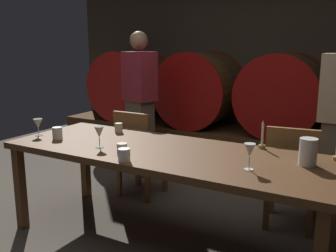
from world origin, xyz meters
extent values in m
plane|color=#4C443A|center=(0.00, 0.00, 0.00)|extent=(7.37, 7.37, 0.00)
cube|color=#473A2D|center=(0.00, 3.03, 1.45)|extent=(5.67, 0.24, 2.90)
cube|color=#4C2D16|center=(0.00, 2.48, 0.22)|extent=(5.10, 0.90, 0.44)
cylinder|color=#513319|center=(-1.64, 2.48, 0.93)|extent=(0.97, 0.83, 0.97)
cylinder|color=#B21C16|center=(-1.64, 2.05, 0.93)|extent=(0.98, 0.03, 0.98)
cylinder|color=#B21C16|center=(-1.64, 2.91, 0.93)|extent=(0.98, 0.03, 0.98)
cylinder|color=#2D2D33|center=(-1.64, 2.48, 0.93)|extent=(0.97, 0.04, 0.97)
cylinder|color=brown|center=(-0.54, 2.48, 0.93)|extent=(0.97, 0.83, 0.97)
cylinder|color=maroon|center=(-0.54, 2.05, 0.93)|extent=(0.98, 0.03, 0.98)
cylinder|color=maroon|center=(-0.54, 2.91, 0.93)|extent=(0.98, 0.03, 0.98)
cylinder|color=#2D2D33|center=(-0.54, 2.48, 0.93)|extent=(0.97, 0.04, 0.97)
cylinder|color=brown|center=(0.55, 2.48, 0.93)|extent=(0.97, 0.83, 0.97)
cylinder|color=maroon|center=(0.55, 2.05, 0.93)|extent=(0.98, 0.03, 0.98)
cylinder|color=maroon|center=(0.55, 2.91, 0.93)|extent=(0.98, 0.03, 0.98)
cylinder|color=#2D2D33|center=(0.55, 2.48, 0.93)|extent=(0.97, 0.04, 0.97)
cube|color=#4C2D16|center=(0.23, 0.23, 0.72)|extent=(2.49, 0.91, 0.05)
cube|color=#4C2D16|center=(-0.94, -0.16, 0.35)|extent=(0.07, 0.07, 0.70)
cube|color=#4C2D16|center=(-0.94, 0.63, 0.35)|extent=(0.07, 0.07, 0.70)
cube|color=brown|center=(-0.47, 0.96, 0.44)|extent=(0.40, 0.40, 0.04)
cube|color=brown|center=(-0.47, 0.78, 0.67)|extent=(0.40, 0.04, 0.42)
cube|color=brown|center=(-0.30, 1.13, 0.21)|extent=(0.04, 0.04, 0.42)
cube|color=brown|center=(-0.64, 1.13, 0.21)|extent=(0.04, 0.04, 0.42)
cube|color=brown|center=(-0.30, 0.79, 0.21)|extent=(0.04, 0.04, 0.42)
cube|color=brown|center=(-0.64, 0.79, 0.21)|extent=(0.04, 0.04, 0.42)
cube|color=brown|center=(0.99, 1.01, 0.44)|extent=(0.45, 0.45, 0.04)
cube|color=brown|center=(1.02, 0.84, 0.67)|extent=(0.40, 0.09, 0.42)
cube|color=brown|center=(1.14, 1.20, 0.21)|extent=(0.05, 0.05, 0.42)
cube|color=brown|center=(0.80, 1.16, 0.21)|extent=(0.05, 0.05, 0.42)
cube|color=brown|center=(1.18, 0.87, 0.21)|extent=(0.05, 0.05, 0.42)
cube|color=brown|center=(0.85, 0.83, 0.21)|extent=(0.05, 0.05, 0.42)
cube|color=brown|center=(-0.85, 1.49, 0.44)|extent=(0.35, 0.29, 0.88)
cube|color=maroon|center=(-0.85, 1.49, 1.16)|extent=(0.44, 0.35, 0.55)
sphere|color=#8C664C|center=(-0.85, 1.49, 1.56)|extent=(0.20, 0.20, 0.20)
cylinder|color=olive|center=(0.83, 0.63, 0.76)|extent=(0.05, 0.05, 0.02)
cylinder|color=#EDE5CC|center=(0.83, 0.63, 0.86)|extent=(0.02, 0.02, 0.17)
cone|color=yellow|center=(0.83, 0.63, 0.95)|extent=(0.01, 0.01, 0.02)
cylinder|color=olive|center=(1.36, 0.58, 0.76)|extent=(0.05, 0.05, 0.02)
cylinder|color=white|center=(1.21, 0.37, 0.84)|extent=(0.11, 0.11, 0.18)
cylinder|color=silver|center=(-0.95, 0.08, 0.75)|extent=(0.06, 0.06, 0.00)
cylinder|color=silver|center=(-0.95, 0.08, 0.78)|extent=(0.01, 0.01, 0.06)
cone|color=silver|center=(-0.95, 0.08, 0.85)|extent=(0.08, 0.08, 0.08)
cylinder|color=silver|center=(-0.24, 0.04, 0.75)|extent=(0.06, 0.06, 0.00)
cylinder|color=silver|center=(-0.24, 0.04, 0.79)|extent=(0.01, 0.01, 0.07)
cone|color=silver|center=(-0.24, 0.04, 0.87)|extent=(0.07, 0.07, 0.09)
cylinder|color=white|center=(0.91, 0.09, 0.75)|extent=(0.06, 0.06, 0.00)
cylinder|color=white|center=(0.91, 0.09, 0.79)|extent=(0.01, 0.01, 0.08)
cone|color=white|center=(0.91, 0.09, 0.87)|extent=(0.07, 0.07, 0.08)
cylinder|color=white|center=(-0.72, 0.08, 0.80)|extent=(0.08, 0.08, 0.10)
cylinder|color=beige|center=(-0.42, 0.52, 0.79)|extent=(0.07, 0.07, 0.08)
cylinder|color=beige|center=(0.02, -0.03, 0.79)|extent=(0.07, 0.07, 0.08)
cylinder|color=white|center=(0.13, -0.15, 0.79)|extent=(0.08, 0.08, 0.09)
camera|label=1|loc=(1.59, -2.12, 1.51)|focal=40.70mm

